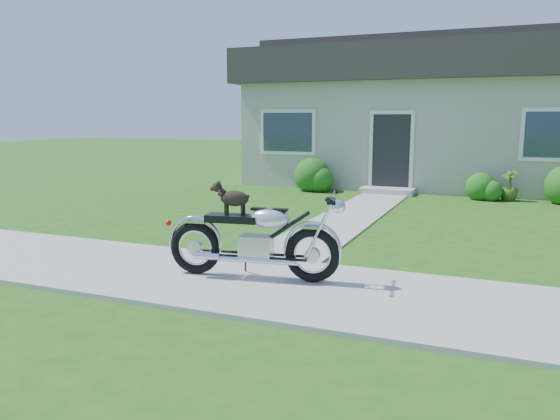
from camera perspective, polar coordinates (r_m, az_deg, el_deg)
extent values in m
plane|color=#235114|center=(6.26, 8.90, -9.04)|extent=(80.00, 80.00, 0.00)
cube|color=#9E9B93|center=(6.25, 8.90, -8.87)|extent=(24.00, 2.20, 0.04)
cube|color=#9E9B93|center=(11.33, 7.49, -0.56)|extent=(1.20, 8.00, 0.03)
cube|color=#AAA599|center=(17.84, 18.23, 7.50)|extent=(12.00, 6.00, 3.00)
cube|color=#2D2B28|center=(17.90, 18.57, 13.90)|extent=(12.60, 6.60, 1.00)
cube|color=#2D2B28|center=(17.97, 18.69, 16.13)|extent=(12.60, 2.00, 0.60)
cube|color=black|center=(15.06, 11.52, 5.78)|extent=(1.00, 0.06, 2.10)
cube|color=#9E9B93|center=(14.81, 11.14, 1.96)|extent=(1.40, 0.70, 0.16)
cube|color=#2D3847|center=(15.88, 0.80, 8.14)|extent=(1.70, 0.05, 1.30)
cube|color=#2D3847|center=(14.80, 27.08, 7.01)|extent=(1.70, 0.05, 1.30)
sphere|color=#205D18|center=(14.39, 20.21, 2.25)|extent=(0.72, 0.72, 0.72)
sphere|color=#205D18|center=(15.19, 3.39, 3.62)|extent=(1.00, 1.00, 1.00)
imported|color=#2C5316|center=(15.26, 3.27, 3.46)|extent=(0.88, 0.84, 0.75)
imported|color=#335F1A|center=(14.42, 22.84, 2.39)|extent=(0.59, 0.59, 0.76)
torus|color=black|center=(6.54, 3.40, -4.71)|extent=(0.68, 0.20, 0.67)
torus|color=black|center=(6.97, -8.83, -3.91)|extent=(0.68, 0.20, 0.67)
cube|color=silver|center=(6.69, -2.51, -3.93)|extent=(0.43, 0.29, 0.30)
ellipsoid|color=silver|center=(6.57, -1.11, -0.88)|extent=(0.55, 0.36, 0.26)
cube|color=black|center=(6.71, -4.98, -0.87)|extent=(0.68, 0.35, 0.09)
cube|color=silver|center=(6.47, 3.43, -1.78)|extent=(0.32, 0.18, 0.03)
cube|color=silver|center=(6.90, -8.90, -1.17)|extent=(0.32, 0.18, 0.03)
cylinder|color=silver|center=(6.36, 5.41, 1.48)|extent=(0.11, 0.60, 0.03)
sphere|color=silver|center=(6.37, 6.10, 0.39)|extent=(0.19, 0.19, 0.17)
cylinder|color=silver|center=(6.60, -2.83, -5.28)|extent=(1.10, 0.22, 0.06)
ellipsoid|color=black|center=(6.66, -4.77, 1.22)|extent=(0.38, 0.22, 0.19)
sphere|color=black|center=(6.72, -6.60, 2.37)|extent=(0.13, 0.13, 0.12)
cylinder|color=black|center=(6.75, -5.50, 0.23)|extent=(0.03, 0.03, 0.15)
cylinder|color=black|center=(6.67, -5.74, 0.11)|extent=(0.03, 0.03, 0.15)
cylinder|color=black|center=(6.69, -3.77, 0.15)|extent=(0.03, 0.03, 0.15)
cylinder|color=black|center=(6.61, -4.00, 0.04)|extent=(0.03, 0.03, 0.15)
torus|color=#B63040|center=(6.71, -6.16, 1.90)|extent=(0.07, 0.11, 0.10)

